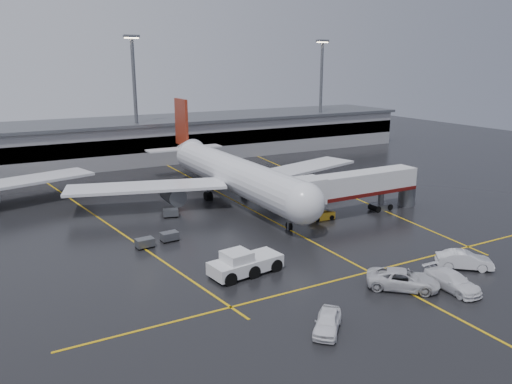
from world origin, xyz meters
TOP-DOWN VIEW (x-y plane):
  - ground at (0.00, 0.00)m, footprint 220.00×220.00m
  - apron_line_centre at (0.00, 0.00)m, footprint 0.25×90.00m
  - apron_line_stop at (0.00, -22.00)m, footprint 60.00×0.25m
  - apron_line_left at (-20.00, 10.00)m, footprint 9.99×69.35m
  - apron_line_right at (18.00, 10.00)m, footprint 7.57×69.64m
  - terminal at (0.00, 47.93)m, footprint 122.00×19.00m
  - light_mast_mid at (-5.00, 42.00)m, footprint 3.00×1.20m
  - light_mast_right at (40.00, 42.00)m, footprint 3.00×1.20m
  - main_airliner at (0.00, 9.70)m, footprint 48.80×45.60m
  - jet_bridge at (11.87, -6.00)m, footprint 19.90×3.40m
  - pushback_tractor at (-11.27, -16.33)m, footprint 7.74×4.04m
  - belt_loader at (6.17, -5.48)m, footprint 3.44×1.80m
  - service_van_a at (0.11, -26.39)m, footprint 6.93×6.68m
  - service_van_b at (3.97, -28.73)m, footprint 2.52×5.86m
  - service_van_c at (9.04, -25.93)m, footprint 5.47×4.94m
  - service_van_d at (-10.59, -29.16)m, footprint 4.56×4.60m
  - baggage_cart_a at (-14.57, -3.74)m, footprint 2.09×1.44m
  - baggage_cart_b at (-17.76, -4.48)m, footprint 2.10×1.47m
  - baggage_cart_c at (-11.24, 5.24)m, footprint 2.27×1.77m

SIDE VIEW (x-z plane):
  - ground at x=0.00m, z-range 0.00..0.00m
  - apron_line_centre at x=0.00m, z-range 0.00..0.02m
  - apron_line_stop at x=0.00m, z-range 0.00..0.02m
  - apron_line_left at x=-20.00m, z-range 0.00..0.02m
  - apron_line_right at x=18.00m, z-range 0.00..0.02m
  - belt_loader at x=6.17m, z-range -0.54..1.58m
  - baggage_cart_a at x=-14.57m, z-range 0.07..1.19m
  - baggage_cart_b at x=-17.76m, z-range 0.07..1.19m
  - baggage_cart_c at x=-11.24m, z-range 0.07..1.19m
  - service_van_d at x=-10.59m, z-range 0.00..1.57m
  - service_van_b at x=3.97m, z-range 0.00..1.68m
  - service_van_c at x=9.04m, z-range 0.00..1.81m
  - service_van_a at x=0.11m, z-range 0.00..1.83m
  - pushback_tractor at x=-11.27m, z-range -0.27..2.38m
  - jet_bridge at x=11.87m, z-range 0.91..6.96m
  - main_airliner at x=0.00m, z-range -2.84..11.26m
  - terminal at x=0.00m, z-range 0.02..8.62m
  - light_mast_mid at x=-5.00m, z-range 1.75..27.20m
  - light_mast_right at x=40.00m, z-range 1.75..27.20m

